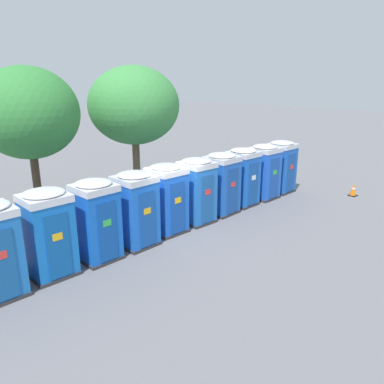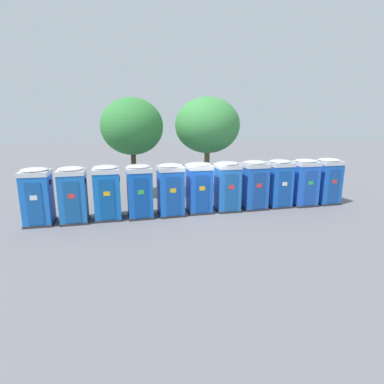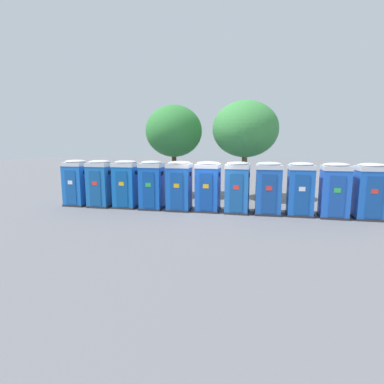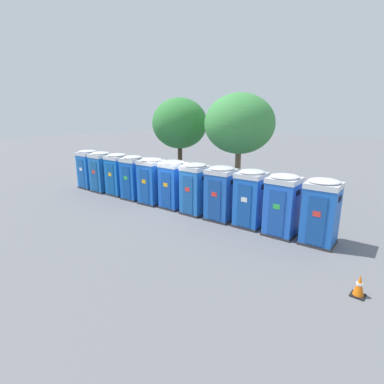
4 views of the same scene
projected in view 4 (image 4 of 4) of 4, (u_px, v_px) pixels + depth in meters
name	position (u px, v px, depth m)	size (l,w,h in m)	color
ground_plane	(174.00, 207.00, 15.96)	(120.00, 120.00, 0.00)	slate
portapotty_0	(89.00, 169.00, 19.89)	(1.25, 1.25, 2.54)	#2D2D33
portapotty_1	(102.00, 172.00, 18.97)	(1.27, 1.27, 2.54)	#2D2D33
portapotty_2	(118.00, 174.00, 18.18)	(1.29, 1.26, 2.54)	#2D2D33
portapotty_3	(133.00, 177.00, 17.25)	(1.26, 1.29, 2.54)	#2D2D33
portapotty_4	(151.00, 181.00, 16.37)	(1.31, 1.30, 2.54)	#2D2D33
portapotty_5	(173.00, 184.00, 15.60)	(1.24, 1.25, 2.54)	#2D2D33
portapotty_6	(195.00, 188.00, 14.68)	(1.20, 1.23, 2.54)	#2D2D33
portapotty_7	(221.00, 193.00, 13.83)	(1.34, 1.30, 2.54)	#2D2D33
portapotty_8	(250.00, 198.00, 13.00)	(1.27, 1.28, 2.54)	#2D2D33
portapotty_9	(282.00, 205.00, 12.05)	(1.28, 1.25, 2.54)	#2D2D33
portapotty_10	(321.00, 212.00, 11.21)	(1.32, 1.29, 2.54)	#2D2D33
street_tree_0	(239.00, 124.00, 16.91)	(3.97, 3.97, 5.98)	brown
street_tree_1	(180.00, 124.00, 19.73)	(3.61, 3.61, 5.87)	#4C3826
traffic_cone	(359.00, 286.00, 8.12)	(0.36, 0.36, 0.64)	black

